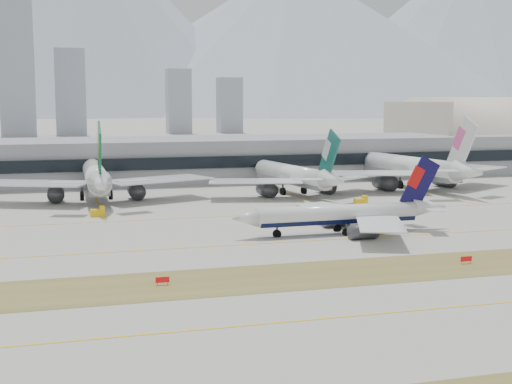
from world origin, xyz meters
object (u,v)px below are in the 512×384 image
object	(u,v)px
widebody_cathay	(295,176)
hangar	(503,164)
terminal	(167,159)
widebody_eva	(96,178)
widebody_china_air	(413,168)
taxiing_airliner	(346,215)

from	to	relation	value
widebody_cathay	hangar	xyz separation A→B (m)	(123.15, 70.62, -5.51)
hangar	widebody_cathay	bearing A→B (deg)	-150.17
widebody_cathay	terminal	bearing A→B (deg)	23.70
widebody_eva	widebody_china_air	xyz separation A→B (m)	(101.75, 0.27, 0.19)
terminal	widebody_eva	bearing A→B (deg)	-121.10
widebody_eva	hangar	distance (m)	194.25
taxiing_airliner	widebody_cathay	bearing A→B (deg)	-99.68
widebody_china_air	hangar	world-z (taller)	hangar
widebody_cathay	widebody_china_air	xyz separation A→B (m)	(42.45, 4.50, 0.91)
taxiing_airliner	terminal	size ratio (longest dim) A/B	0.18
widebody_eva	widebody_cathay	bearing A→B (deg)	-93.48
hangar	widebody_eva	bearing A→B (deg)	-160.00
widebody_cathay	widebody_china_air	bearing A→B (deg)	-92.16
widebody_china_air	terminal	world-z (taller)	widebody_china_air
widebody_china_air	hangar	bearing A→B (deg)	-58.15
widebody_china_air	widebody_cathay	bearing A→B (deg)	88.56
widebody_china_air	terminal	xyz separation A→B (m)	(-73.86, 45.96, 0.94)
widebody_eva	widebody_cathay	xyz separation A→B (m)	(59.30, -4.23, -0.72)
taxiing_airliner	widebody_eva	size ratio (longest dim) A/B	0.75
taxiing_airliner	terminal	world-z (taller)	taxiing_airliner
terminal	hangar	size ratio (longest dim) A/B	3.08
widebody_cathay	taxiing_airliner	bearing A→B (deg)	162.69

